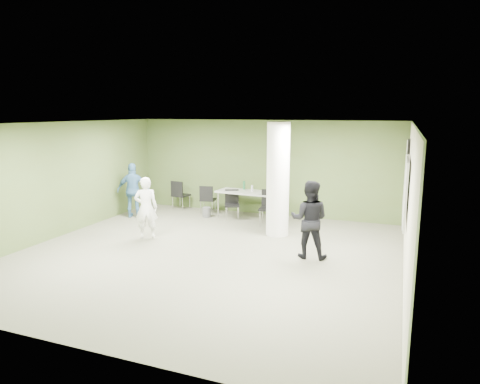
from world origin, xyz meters
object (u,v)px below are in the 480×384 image
at_px(woman_white, 146,208).
at_px(man_black, 309,219).
at_px(chair_back_left, 179,193).
at_px(man_blue, 133,190).
at_px(folding_table, 246,193).

distance_m(woman_white, man_black, 3.98).
xyz_separation_m(chair_back_left, woman_white, (0.73, -2.98, 0.22)).
height_order(chair_back_left, man_blue, man_blue).
relative_size(folding_table, man_blue, 1.08).
distance_m(folding_table, chair_back_left, 2.35).
bearing_deg(chair_back_left, folding_table, -179.03).
relative_size(chair_back_left, man_black, 0.56).
bearing_deg(man_blue, folding_table, 173.48).
bearing_deg(chair_back_left, man_black, 155.76).
bearing_deg(man_black, chair_back_left, -36.21).
height_order(folding_table, man_blue, man_blue).
distance_m(chair_back_left, man_black, 5.58).
bearing_deg(chair_back_left, woman_white, 111.82).
distance_m(folding_table, man_blue, 3.27).
relative_size(woman_white, man_blue, 0.95).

